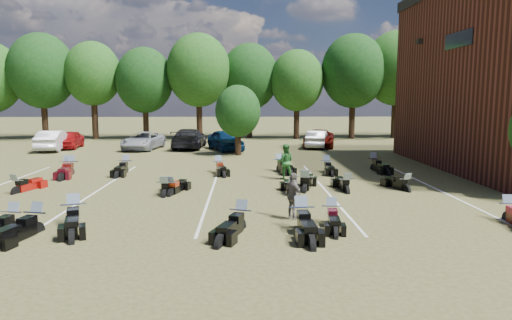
{
  "coord_description": "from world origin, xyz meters",
  "views": [
    {
      "loc": [
        -1.59,
        -16.77,
        4.05
      ],
      "look_at": [
        -1.03,
        4.0,
        1.2
      ],
      "focal_mm": 32.0,
      "sensor_mm": 36.0,
      "label": 1
    }
  ],
  "objects_px": {
    "person_grey": "(293,196)",
    "motorcycle_14": "(71,174)",
    "motorcycle_7": "(17,194)",
    "person_green": "(285,162)",
    "motorcycle_0": "(13,232)",
    "motorcycle_3": "(241,230)",
    "car_0": "(69,140)",
    "car_4": "(225,140)"
  },
  "relations": [
    {
      "from": "person_grey",
      "to": "motorcycle_14",
      "type": "height_order",
      "value": "person_grey"
    },
    {
      "from": "motorcycle_7",
      "to": "person_green",
      "type": "bearing_deg",
      "value": -148.55
    },
    {
      "from": "motorcycle_0",
      "to": "person_grey",
      "type": "bearing_deg",
      "value": 16.1
    },
    {
      "from": "motorcycle_3",
      "to": "car_0",
      "type": "bearing_deg",
      "value": 140.54
    },
    {
      "from": "motorcycle_14",
      "to": "person_grey",
      "type": "bearing_deg",
      "value": -45.94
    },
    {
      "from": "car_0",
      "to": "motorcycle_0",
      "type": "height_order",
      "value": "car_0"
    },
    {
      "from": "car_4",
      "to": "motorcycle_14",
      "type": "distance_m",
      "value": 13.61
    },
    {
      "from": "person_green",
      "to": "motorcycle_14",
      "type": "xyz_separation_m",
      "value": [
        -11.24,
        1.66,
        -0.88
      ]
    },
    {
      "from": "car_0",
      "to": "motorcycle_7",
      "type": "xyz_separation_m",
      "value": [
        4.34,
        -17.51,
        -0.7
      ]
    },
    {
      "from": "person_green",
      "to": "motorcycle_14",
      "type": "relative_size",
      "value": 0.7
    },
    {
      "from": "car_4",
      "to": "motorcycle_7",
      "type": "xyz_separation_m",
      "value": [
        -8.24,
        -16.01,
        -0.78
      ]
    },
    {
      "from": "car_4",
      "to": "person_grey",
      "type": "height_order",
      "value": "person_grey"
    },
    {
      "from": "person_green",
      "to": "person_grey",
      "type": "relative_size",
      "value": 1.12
    },
    {
      "from": "motorcycle_0",
      "to": "motorcycle_3",
      "type": "bearing_deg",
      "value": 7.75
    },
    {
      "from": "person_green",
      "to": "motorcycle_7",
      "type": "bearing_deg",
      "value": 19.54
    },
    {
      "from": "car_4",
      "to": "person_grey",
      "type": "distance_m",
      "value": 20.61
    },
    {
      "from": "person_grey",
      "to": "motorcycle_3",
      "type": "xyz_separation_m",
      "value": [
        -1.76,
        -1.27,
        -0.78
      ]
    },
    {
      "from": "person_green",
      "to": "motorcycle_0",
      "type": "bearing_deg",
      "value": 48.4
    },
    {
      "from": "person_green",
      "to": "motorcycle_0",
      "type": "distance_m",
      "value": 12.7
    },
    {
      "from": "car_0",
      "to": "car_4",
      "type": "bearing_deg",
      "value": -12.3
    },
    {
      "from": "car_4",
      "to": "motorcycle_0",
      "type": "xyz_separation_m",
      "value": [
        -5.61,
        -21.63,
        -0.78
      ]
    },
    {
      "from": "car_0",
      "to": "person_grey",
      "type": "relative_size",
      "value": 2.62
    },
    {
      "from": "car_0",
      "to": "motorcycle_14",
      "type": "relative_size",
      "value": 1.63
    },
    {
      "from": "person_green",
      "to": "motorcycle_0",
      "type": "relative_size",
      "value": 0.79
    },
    {
      "from": "person_green",
      "to": "motorcycle_3",
      "type": "distance_m",
      "value": 9.13
    },
    {
      "from": "car_0",
      "to": "motorcycle_0",
      "type": "xyz_separation_m",
      "value": [
        6.97,
        -23.13,
        -0.7
      ]
    },
    {
      "from": "person_green",
      "to": "motorcycle_14",
      "type": "distance_m",
      "value": 11.39
    },
    {
      "from": "car_0",
      "to": "car_4",
      "type": "xyz_separation_m",
      "value": [
        12.58,
        -1.51,
        0.08
      ]
    },
    {
      "from": "motorcycle_7",
      "to": "motorcycle_14",
      "type": "bearing_deg",
      "value": -79.61
    },
    {
      "from": "motorcycle_0",
      "to": "motorcycle_14",
      "type": "relative_size",
      "value": 0.88
    },
    {
      "from": "motorcycle_7",
      "to": "car_4",
      "type": "bearing_deg",
      "value": -100.96
    },
    {
      "from": "motorcycle_7",
      "to": "car_0",
      "type": "bearing_deg",
      "value": -59.78
    },
    {
      "from": "motorcycle_0",
      "to": "motorcycle_7",
      "type": "height_order",
      "value": "motorcycle_0"
    },
    {
      "from": "motorcycle_0",
      "to": "motorcycle_7",
      "type": "xyz_separation_m",
      "value": [
        -2.63,
        5.62,
        0.0
      ]
    },
    {
      "from": "car_0",
      "to": "car_4",
      "type": "height_order",
      "value": "car_4"
    },
    {
      "from": "car_0",
      "to": "motorcycle_0",
      "type": "bearing_deg",
      "value": -78.71
    },
    {
      "from": "person_green",
      "to": "motorcycle_7",
      "type": "xyz_separation_m",
      "value": [
        -11.74,
        -3.18,
        -0.88
      ]
    },
    {
      "from": "motorcycle_7",
      "to": "motorcycle_3",
      "type": "bearing_deg",
      "value": 165.76
    },
    {
      "from": "car_0",
      "to": "person_grey",
      "type": "xyz_separation_m",
      "value": [
        15.67,
        -21.88,
        0.08
      ]
    },
    {
      "from": "car_0",
      "to": "person_green",
      "type": "relative_size",
      "value": 2.34
    },
    {
      "from": "person_green",
      "to": "motorcycle_0",
      "type": "height_order",
      "value": "person_green"
    },
    {
      "from": "motorcycle_0",
      "to": "car_4",
      "type": "bearing_deg",
      "value": 83.36
    }
  ]
}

